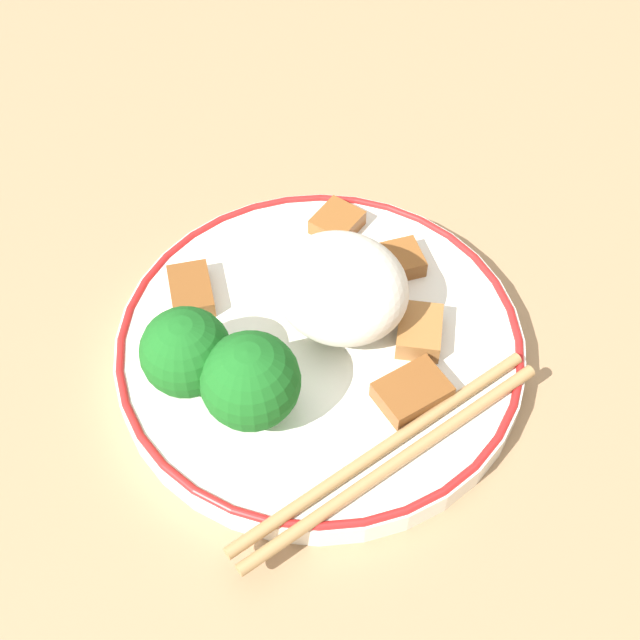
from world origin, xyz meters
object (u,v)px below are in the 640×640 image
at_px(plate, 320,347).
at_px(chopsticks, 389,456).
at_px(broccoli_back_left, 186,352).
at_px(broccoli_back_center, 250,381).

height_order(plate, chopsticks, chopsticks).
relative_size(broccoli_back_left, broccoli_back_center, 0.98).
height_order(broccoli_back_left, broccoli_back_center, broccoli_back_center).
relative_size(plate, broccoli_back_center, 4.19).
bearing_deg(chopsticks, plate, -42.11).
xyz_separation_m(plate, broccoli_back_center, (0.02, 0.06, 0.04)).
bearing_deg(chopsticks, broccoli_back_center, 0.66).
bearing_deg(chopsticks, broccoli_back_left, -0.96).
distance_m(plate, chopsticks, 0.09).
relative_size(plate, chopsticks, 1.34).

